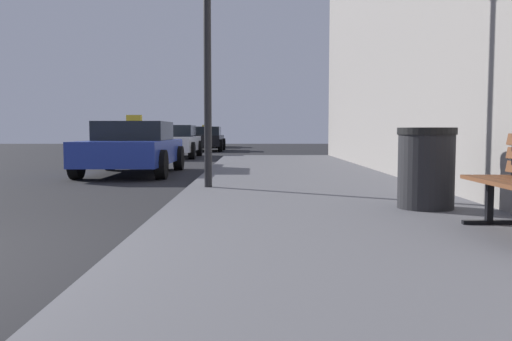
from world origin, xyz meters
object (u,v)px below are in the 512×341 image
Objects in this scene: car_yellow at (205,137)px; car_blue at (133,147)px; car_black at (205,139)px; trash_bin at (426,168)px; car_white at (174,141)px.

car_blue is at bearing 90.62° from car_yellow.
car_blue is 15.16m from car_black.
car_blue is (-4.89, 6.76, 0.03)m from trash_bin.
car_black is (0.38, 15.15, -0.00)m from car_blue.
car_blue reaches higher than car_white.
trash_bin is 0.22× the size of car_blue.
car_white reaches higher than trash_bin.
trash_bin is at bearing 108.89° from car_white.
car_yellow is (-0.62, 6.58, 0.00)m from car_black.
car_black is at bearing 95.37° from car_yellow.
car_white is at bearing 90.06° from car_yellow.
car_black is at bearing -91.45° from car_blue.
car_white is at bearing 108.89° from trash_bin.
car_white is 13.58m from car_yellow.
car_blue is at bearing 88.55° from car_black.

